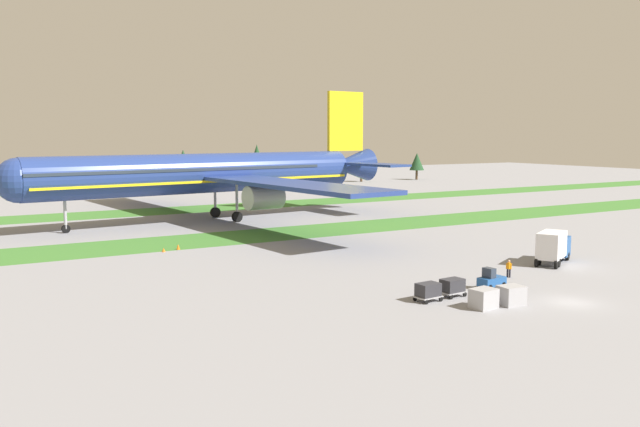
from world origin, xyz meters
name	(u,v)px	position (x,y,z in m)	size (l,w,h in m)	color
ground_plane	(570,302)	(0.00, 0.00, 0.00)	(400.00, 400.00, 0.00)	gray
grass_strip_near	(302,232)	(0.00, 46.93, 0.00)	(320.00, 11.82, 0.01)	#3D752D
grass_strip_far	(212,208)	(0.00, 82.58, 0.00)	(320.00, 11.82, 0.01)	#3D752D
airliner	(213,173)	(-6.52, 64.96, 7.77)	(64.77, 79.73, 21.69)	navy
baggage_tug	(491,280)	(-2.18, 7.02, 0.81)	(2.70, 1.51, 1.97)	#1E4C8E
cargo_dolly_lead	(452,286)	(-7.19, 6.60, 0.92)	(2.32, 1.68, 1.55)	#A3A3A8
cargo_dolly_second	(428,290)	(-10.08, 6.36, 0.92)	(2.32, 1.68, 1.55)	#A3A3A8
catering_truck	(553,246)	(12.30, 12.44, 1.95)	(7.22, 5.30, 3.58)	#1E4C8E
ground_crew_marshaller	(509,268)	(2.80, 9.69, 0.95)	(0.36, 0.49, 1.74)	black
uld_container_0	(484,299)	(-7.67, 2.28, 0.81)	(2.00, 1.60, 1.62)	#A3A3A8
uld_container_1	(511,295)	(-4.92, 1.95, 0.80)	(2.00, 1.60, 1.60)	#A3A3A8
taxiway_marker_0	(164,250)	(-22.28, 40.79, 0.23)	(0.44, 0.44, 0.46)	orange
taxiway_marker_1	(178,247)	(-20.25, 41.52, 0.33)	(0.44, 0.44, 0.66)	orange
distant_tree_line	(154,164)	(1.02, 124.01, 6.64)	(167.80, 10.12, 11.74)	#4C3823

